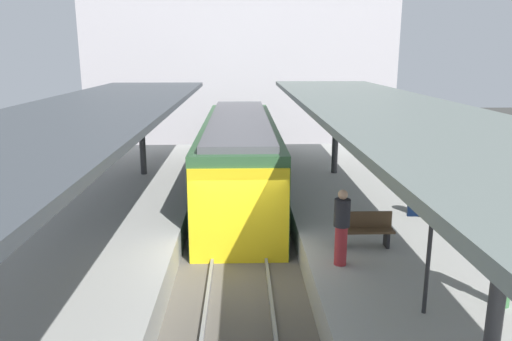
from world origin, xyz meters
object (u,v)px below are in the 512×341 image
platform_sign (431,230)px  litter_bin (421,202)px  platform_bench (364,228)px  passenger_near_bench (506,263)px  passenger_mid_platform (342,226)px  commuter_train (239,157)px

platform_sign → litter_bin: platform_sign is taller
platform_bench → passenger_near_bench: (1.91, -3.01, 0.40)m
litter_bin → passenger_mid_platform: passenger_mid_platform is taller
commuter_train → passenger_near_bench: 11.42m
platform_sign → passenger_near_bench: 1.76m
commuter_train → platform_bench: size_ratio=9.19×
passenger_near_bench → passenger_mid_platform: (-2.71, 1.94, 0.06)m
commuter_train → passenger_near_bench: (5.02, -10.26, 0.14)m
commuter_train → platform_sign: size_ratio=5.82×
platform_bench → commuter_train: bearing=113.2°
commuter_train → litter_bin: commuter_train is taller
commuter_train → passenger_mid_platform: 8.64m
platform_bench → passenger_mid_platform: (-0.80, -1.07, 0.45)m
litter_bin → passenger_mid_platform: (-3.08, -3.39, 0.52)m
platform_bench → passenger_near_bench: bearing=-57.7°
platform_sign → commuter_train: bearing=108.2°
platform_bench → litter_bin: bearing=45.5°
platform_bench → platform_sign: size_ratio=0.63×
platform_bench → platform_sign: platform_sign is taller
passenger_near_bench → platform_sign: bearing=-171.8°
passenger_near_bench → platform_bench: bearing=122.3°
platform_bench → litter_bin: platform_bench is taller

